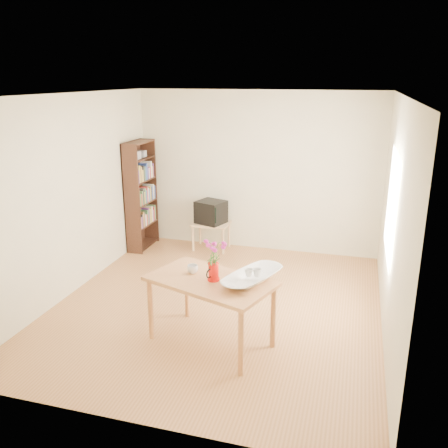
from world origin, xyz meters
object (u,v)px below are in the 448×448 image
(mug, at_px, (193,269))
(pitcher, at_px, (213,272))
(bowl, at_px, (253,258))
(television, at_px, (211,212))
(table, at_px, (211,287))

(mug, bearing_deg, pitcher, 148.82)
(pitcher, relative_size, bowl, 0.37)
(pitcher, bearing_deg, bowl, 33.53)
(pitcher, xyz_separation_m, bowl, (0.40, 0.09, 0.17))
(bowl, bearing_deg, pitcher, -166.99)
(pitcher, distance_m, television, 2.99)
(pitcher, height_order, television, pitcher)
(television, bearing_deg, pitcher, -53.22)
(bowl, relative_size, television, 1.01)
(mug, bearing_deg, bowl, 169.68)
(table, xyz_separation_m, pitcher, (0.04, -0.01, 0.18))
(table, bearing_deg, television, 126.65)
(bowl, height_order, television, bowl)
(mug, bearing_deg, television, -85.08)
(table, xyz_separation_m, bowl, (0.43, 0.09, 0.34))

